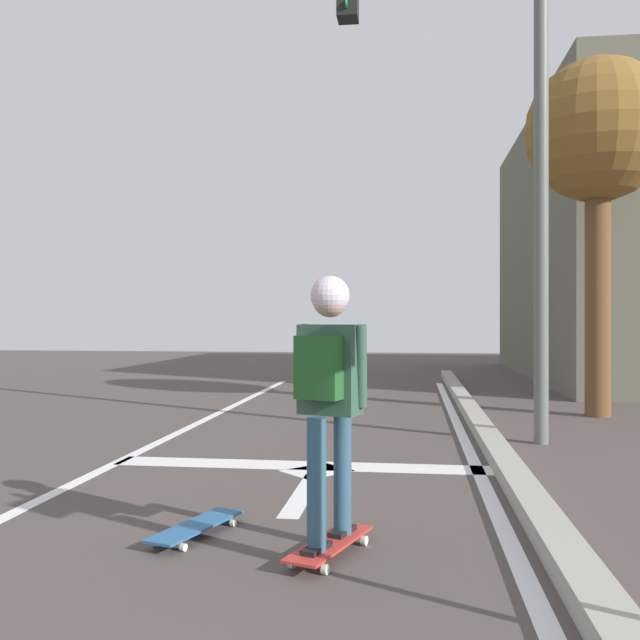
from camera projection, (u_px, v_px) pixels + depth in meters
name	position (u px, v px, depth m)	size (l,w,h in m)	color
lane_line_center	(63.00, 489.00, 5.71)	(0.12, 20.00, 0.01)	silver
lane_line_curbside	(492.00, 503.00, 5.27)	(0.12, 20.00, 0.01)	silver
stop_bar	(301.00, 465.00, 6.64)	(3.59, 0.40, 0.01)	silver
lane_arrow_stem	(303.00, 494.00, 5.55)	(0.16, 1.40, 0.01)	silver
lane_arrow_head	(317.00, 471.00, 6.40)	(0.56, 0.44, 0.01)	silver
curb_strip	(526.00, 495.00, 5.24)	(0.24, 24.00, 0.14)	#9E9C8B
skateboard	(330.00, 544.00, 4.09)	(0.47, 0.83, 0.09)	red
skater	(329.00, 376.00, 4.07)	(0.42, 0.59, 1.56)	#2C5163
spare_skateboard	(196.00, 526.00, 4.48)	(0.45, 0.84, 0.08)	#285B8C
traffic_signal_mast	(460.00, 93.00, 7.92)	(4.42, 0.34, 5.90)	#5A5F59
roadside_tree	(598.00, 138.00, 10.00)	(2.05, 2.05, 5.13)	brown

